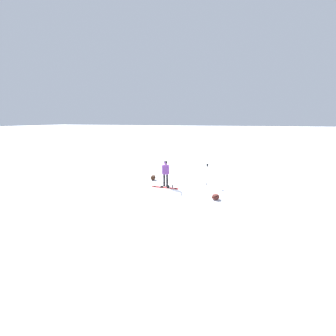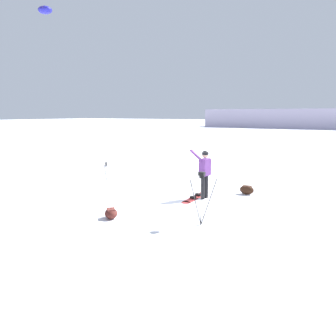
{
  "view_description": "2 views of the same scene",
  "coord_description": "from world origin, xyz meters",
  "px_view_note": "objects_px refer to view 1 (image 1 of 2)",
  "views": [
    {
      "loc": [
        3.53,
        -12.0,
        4.26
      ],
      "look_at": [
        0.17,
        -1.08,
        1.65
      ],
      "focal_mm": 22.51,
      "sensor_mm": 36.0,
      "label": 1
    },
    {
      "loc": [
        9.54,
        4.91,
        2.96
      ],
      "look_at": [
        0.35,
        -0.37,
        1.14
      ],
      "focal_mm": 33.75,
      "sensor_mm": 36.0,
      "label": 2
    }
  ],
  "objects_px": {
    "snowboard": "(165,187)",
    "camera_tripod": "(207,170)",
    "gear_bag_large": "(153,178)",
    "snowboarder": "(166,171)",
    "ski_poles": "(171,193)",
    "gear_bag_small": "(216,197)"
  },
  "relations": [
    {
      "from": "snowboard",
      "to": "camera_tripod",
      "type": "xyz_separation_m",
      "value": [
        2.49,
        1.33,
        1.01
      ]
    },
    {
      "from": "snowboard",
      "to": "gear_bag_large",
      "type": "distance_m",
      "value": 2.01
    },
    {
      "from": "snowboarder",
      "to": "snowboard",
      "type": "relative_size",
      "value": 0.94
    },
    {
      "from": "snowboarder",
      "to": "ski_poles",
      "type": "bearing_deg",
      "value": -68.4
    },
    {
      "from": "gear_bag_large",
      "to": "gear_bag_small",
      "type": "bearing_deg",
      "value": -29.07
    },
    {
      "from": "gear_bag_large",
      "to": "camera_tripod",
      "type": "xyz_separation_m",
      "value": [
        3.87,
        -0.12,
        0.85
      ]
    },
    {
      "from": "gear_bag_large",
      "to": "gear_bag_small",
      "type": "distance_m",
      "value": 5.33
    },
    {
      "from": "snowboarder",
      "to": "gear_bag_small",
      "type": "xyz_separation_m",
      "value": [
        3.34,
        -1.45,
        -0.89
      ]
    },
    {
      "from": "gear_bag_large",
      "to": "ski_poles",
      "type": "bearing_deg",
      "value": -59.47
    },
    {
      "from": "snowboard",
      "to": "snowboarder",
      "type": "bearing_deg",
      "value": 100.97
    },
    {
      "from": "gear_bag_large",
      "to": "ski_poles",
      "type": "relative_size",
      "value": 0.43
    },
    {
      "from": "camera_tripod",
      "to": "gear_bag_small",
      "type": "distance_m",
      "value": 2.73
    },
    {
      "from": "gear_bag_large",
      "to": "ski_poles",
      "type": "distance_m",
      "value": 5.23
    },
    {
      "from": "gear_bag_large",
      "to": "camera_tripod",
      "type": "distance_m",
      "value": 3.97
    },
    {
      "from": "ski_poles",
      "to": "gear_bag_small",
      "type": "bearing_deg",
      "value": 43.1
    },
    {
      "from": "camera_tripod",
      "to": "ski_poles",
      "type": "distance_m",
      "value": 4.53
    },
    {
      "from": "snowboard",
      "to": "camera_tripod",
      "type": "bearing_deg",
      "value": 28.01
    },
    {
      "from": "snowboarder",
      "to": "gear_bag_small",
      "type": "relative_size",
      "value": 2.96
    },
    {
      "from": "snowboarder",
      "to": "gear_bag_large",
      "type": "bearing_deg",
      "value": 139.12
    },
    {
      "from": "camera_tripod",
      "to": "ski_poles",
      "type": "height_order",
      "value": "camera_tripod"
    },
    {
      "from": "snowboard",
      "to": "gear_bag_small",
      "type": "height_order",
      "value": "gear_bag_small"
    },
    {
      "from": "snowboarder",
      "to": "snowboard",
      "type": "distance_m",
      "value": 1.07
    }
  ]
}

